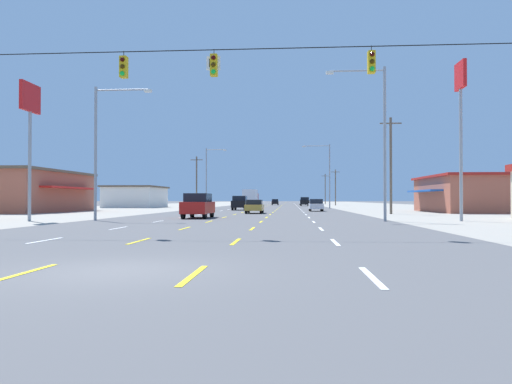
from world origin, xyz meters
TOP-DOWN VIEW (x-y plane):
  - ground_plane at (0.00, 66.00)m, footprint 572.00×572.00m
  - lot_apron_left at (-24.75, 66.00)m, footprint 28.00×440.00m
  - lot_apron_right at (24.75, 66.00)m, footprint 28.00×440.00m
  - lane_markings at (0.00, 104.50)m, footprint 10.64×227.60m
  - signal_span_wire at (0.27, 10.32)m, footprint 26.50×0.53m
  - suv_inner_left_nearest at (-3.69, 28.10)m, footprint 1.98×4.90m
  - sedan_center_turn_near at (-0.09, 40.99)m, footprint 1.80×4.50m
  - hatchback_far_right_mid at (6.97, 50.90)m, footprint 1.72×3.90m
  - suv_inner_left_midfar at (-3.27, 56.48)m, footprint 1.98×4.90m
  - box_truck_inner_left_far at (-3.42, 76.43)m, footprint 2.40×7.20m
  - hatchback_far_left_farther at (-6.76, 88.53)m, footprint 1.72×3.90m
  - suv_far_right_farthest at (6.99, 98.16)m, footprint 1.98×4.90m
  - hatchback_center_turn_distant_a at (-0.10, 113.18)m, footprint 1.72×3.90m
  - sedan_far_right_distant_b at (7.22, 121.79)m, footprint 1.80×4.50m
  - hatchback_far_left_distant_c at (-6.75, 128.05)m, footprint 1.72×3.90m
  - storefront_left_row_1 at (-26.90, 44.96)m, footprint 9.77×17.61m
  - storefront_left_row_2 at (-24.61, 76.43)m, footprint 9.25×13.12m
  - storefront_right_row_1 at (25.17, 48.15)m, footprint 11.56×15.15m
  - pole_sign_left_row_0 at (-14.20, 21.79)m, footprint 0.24×2.37m
  - pole_sign_right_row_0 at (15.47, 23.97)m, footprint 0.24×1.78m
  - streetlight_left_row_0 at (-9.72, 23.23)m, footprint 4.16×0.26m
  - streetlight_right_row_0 at (9.77, 23.23)m, footprint 4.08×0.26m
  - streetlight_left_row_1 at (-9.84, 68.56)m, footprint 3.44×0.26m
  - streetlight_right_row_1 at (9.70, 68.56)m, footprint 4.56×0.26m
  - utility_pole_right_row_0 at (13.98, 39.74)m, footprint 2.20×0.26m
  - utility_pole_left_row_1 at (-13.00, 74.73)m, footprint 2.20×0.26m
  - utility_pole_right_row_2 at (14.85, 108.31)m, footprint 2.20×0.26m
  - utility_pole_right_row_3 at (14.58, 138.58)m, footprint 2.20×0.26m

SIDE VIEW (x-z plane):
  - ground_plane at x=0.00m, z-range 0.00..0.00m
  - lot_apron_left at x=-24.75m, z-range 0.00..0.01m
  - lot_apron_right at x=24.75m, z-range 0.00..0.01m
  - lane_markings at x=0.00m, z-range 0.00..0.01m
  - sedan_center_turn_near at x=-0.09m, z-range 0.03..1.49m
  - sedan_far_right_distant_b at x=7.22m, z-range 0.03..1.49m
  - hatchback_far_right_mid at x=6.97m, z-range 0.01..1.55m
  - hatchback_far_left_farther at x=-6.76m, z-range 0.01..1.55m
  - hatchback_center_turn_distant_a at x=-0.10m, z-range 0.01..1.55m
  - hatchback_far_left_distant_c at x=-6.75m, z-range 0.01..1.55m
  - suv_inner_left_nearest at x=-3.69m, z-range 0.04..2.02m
  - suv_inner_left_midfar at x=-3.27m, z-range 0.04..2.02m
  - suv_far_right_farthest at x=6.99m, z-range 0.04..2.02m
  - box_truck_inner_left_far at x=-3.42m, z-range 0.22..3.45m
  - storefront_left_row_2 at x=-24.61m, z-range 0.02..3.93m
  - storefront_right_row_1 at x=25.17m, z-range 0.01..4.32m
  - storefront_left_row_1 at x=-26.90m, z-range 0.02..4.94m
  - utility_pole_right_row_2 at x=14.85m, z-range 0.19..9.00m
  - utility_pole_left_row_1 at x=-13.00m, z-range 0.19..9.37m
  - utility_pole_right_row_3 at x=14.58m, z-range 0.19..9.49m
  - signal_span_wire at x=0.27m, z-range 0.66..9.52m
  - utility_pole_right_row_0 at x=13.98m, z-range 0.20..10.08m
  - streetlight_left_row_0 at x=-9.72m, z-range 0.77..10.32m
  - streetlight_left_row_1 at x=-9.84m, z-range 0.69..10.69m
  - streetlight_right_row_1 at x=9.70m, z-range 0.84..11.33m
  - streetlight_right_row_0 at x=9.77m, z-range 0.78..11.38m
  - pole_sign_left_row_0 at x=-14.20m, z-range 2.61..12.13m
  - pole_sign_right_row_0 at x=15.47m, z-range 2.62..13.65m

